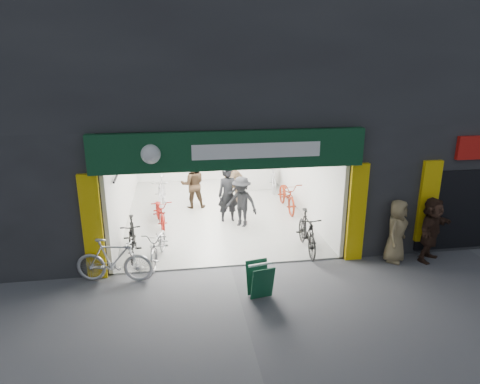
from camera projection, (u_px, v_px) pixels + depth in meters
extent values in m
plane|color=#56565B|center=(231.00, 267.00, 10.89)|extent=(60.00, 60.00, 0.00)
cube|color=#232326|center=(239.00, 36.00, 14.00)|extent=(16.00, 10.00, 4.50)
cube|color=#232326|center=(47.00, 162.00, 14.27)|extent=(5.00, 10.00, 3.50)
cube|color=#232326|center=(372.00, 151.00, 15.94)|extent=(6.00, 10.00, 3.50)
cube|color=#9E9E99|center=(215.00, 212.00, 14.65)|extent=(6.00, 8.00, 0.04)
cube|color=silver|center=(205.00, 143.00, 18.03)|extent=(6.00, 0.20, 3.20)
cube|color=silver|center=(123.00, 171.00, 13.74)|extent=(0.10, 8.00, 3.20)
cube|color=silver|center=(300.00, 164.00, 14.60)|extent=(0.10, 8.00, 3.20)
cube|color=white|center=(213.00, 117.00, 13.67)|extent=(6.00, 8.00, 0.10)
cube|color=black|center=(229.00, 136.00, 9.97)|extent=(6.00, 0.30, 0.30)
cube|color=#0C3720|center=(230.00, 150.00, 9.85)|extent=(6.40, 0.25, 0.90)
cube|color=white|center=(257.00, 151.00, 9.81)|extent=(3.00, 0.02, 0.35)
cube|color=yellow|center=(93.00, 228.00, 9.97)|extent=(0.45, 0.12, 2.60)
cube|color=yellow|center=(357.00, 213.00, 10.91)|extent=(0.45, 0.12, 2.60)
cube|color=yellow|center=(428.00, 202.00, 11.14)|extent=(0.50, 0.12, 2.20)
cube|color=black|center=(470.00, 209.00, 11.46)|extent=(3.00, 0.06, 2.20)
cylinder|color=black|center=(124.00, 160.00, 13.04)|extent=(0.06, 5.00, 0.06)
cube|color=silver|center=(254.00, 177.00, 17.12)|extent=(1.40, 0.60, 1.00)
cube|color=white|center=(224.00, 135.00, 11.06)|extent=(1.30, 0.35, 0.04)
cube|color=white|center=(217.00, 124.00, 12.75)|extent=(1.30, 0.35, 0.04)
cube|color=white|center=(211.00, 116.00, 14.44)|extent=(1.30, 0.35, 0.04)
cube|color=white|center=(207.00, 110.00, 16.14)|extent=(1.30, 0.35, 0.04)
imported|color=#ADAEB2|center=(159.00, 245.00, 11.06)|extent=(0.91, 1.85, 0.93)
imported|color=black|center=(132.00, 238.00, 11.33)|extent=(0.58, 1.77, 1.05)
imported|color=#9A140E|center=(160.00, 212.00, 13.38)|extent=(0.89, 1.86, 0.94)
imported|color=#B7B7BC|center=(161.00, 193.00, 14.85)|extent=(0.70, 1.93, 1.14)
imported|color=black|center=(307.00, 232.00, 11.60)|extent=(0.65, 1.90, 1.12)
imported|color=maroon|center=(287.00, 195.00, 14.78)|extent=(0.73, 2.03, 1.06)
imported|color=#AEAEB3|center=(271.00, 178.00, 16.87)|extent=(0.55, 1.81, 1.08)
imported|color=#B7B7BC|center=(114.00, 260.00, 10.04)|extent=(1.89, 0.83, 1.10)
imported|color=black|center=(228.00, 195.00, 13.58)|extent=(0.69, 0.48, 1.82)
imported|color=#372719|center=(193.00, 184.00, 14.83)|extent=(0.87, 0.68, 1.75)
imported|color=black|center=(241.00, 202.00, 13.18)|extent=(1.21, 1.11, 1.63)
imported|color=#85694D|center=(234.00, 183.00, 15.35)|extent=(0.97, 0.84, 1.57)
imported|color=olive|center=(396.00, 231.00, 10.98)|extent=(0.95, 0.95, 1.67)
imported|color=#352118|center=(431.00, 229.00, 11.02)|extent=(1.57, 1.38, 1.72)
cube|color=#104228|center=(263.00, 284.00, 9.27)|extent=(0.53, 0.28, 0.77)
cube|color=#104228|center=(257.00, 276.00, 9.57)|extent=(0.53, 0.28, 0.77)
cube|color=white|center=(260.00, 264.00, 9.30)|extent=(0.54, 0.14, 0.05)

